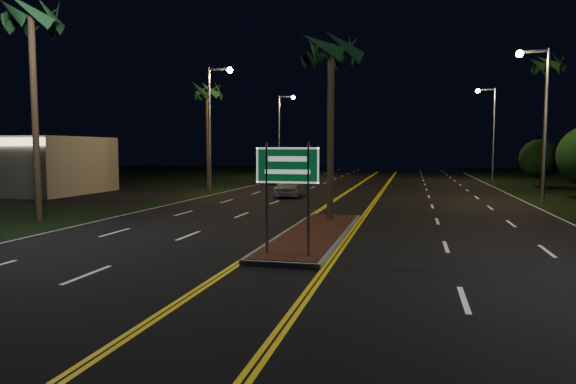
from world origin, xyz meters
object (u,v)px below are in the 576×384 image
(palm_left_near, at_px, (31,19))
(shrub_far, at_px, (539,159))
(streetlight_left_mid, at_px, (214,114))
(streetlight_left_far, at_px, (282,126))
(streetlight_right_mid, at_px, (540,106))
(car_near, at_px, (288,185))
(palm_left_far, at_px, (207,92))
(highway_sign, at_px, (287,176))
(median_island, at_px, (315,234))
(palm_median, at_px, (331,50))
(streetlight_right_far, at_px, (490,123))
(car_far, at_px, (280,174))
(palm_right_far, at_px, (548,66))

(palm_left_near, distance_m, shrub_far, 38.93)
(streetlight_left_mid, height_order, streetlight_left_far, same)
(streetlight_right_mid, relative_size, car_near, 1.94)
(streetlight_left_far, distance_m, palm_left_far, 16.28)
(streetlight_right_mid, bearing_deg, highway_sign, -118.93)
(highway_sign, relative_size, car_near, 0.69)
(median_island, relative_size, highway_sign, 3.20)
(palm_median, distance_m, shrub_far, 29.41)
(shrub_far, bearing_deg, streetlight_left_mid, -153.82)
(streetlight_left_mid, distance_m, car_near, 7.99)
(median_island, height_order, streetlight_right_far, streetlight_right_far)
(car_far, bearing_deg, shrub_far, 3.20)
(shrub_far, bearing_deg, median_island, -115.45)
(streetlight_right_mid, distance_m, streetlight_right_far, 20.00)
(palm_median, distance_m, palm_left_far, 21.69)
(streetlight_left_mid, relative_size, palm_left_far, 1.02)
(streetlight_left_far, height_order, streetlight_right_far, same)
(palm_median, distance_m, palm_right_far, 23.40)
(streetlight_left_mid, bearing_deg, highway_sign, -63.41)
(palm_right_far, height_order, car_far, palm_right_far)
(median_island, bearing_deg, shrub_far, 64.55)
(highway_sign, distance_m, shrub_far, 35.96)
(median_island, relative_size, palm_right_far, 1.00)
(streetlight_left_far, xyz_separation_m, shrub_far, (24.41, -8.00, -3.32))
(shrub_far, bearing_deg, palm_left_far, -163.26)
(median_island, distance_m, highway_sign, 4.80)
(median_island, relative_size, car_near, 2.21)
(streetlight_left_far, bearing_deg, car_far, -77.03)
(car_near, xyz_separation_m, car_far, (-3.79, 12.57, 0.05))
(palm_left_far, bearing_deg, streetlight_left_mid, -61.33)
(streetlight_right_mid, bearing_deg, palm_left_far, 165.63)
(streetlight_left_mid, height_order, palm_left_near, palm_left_near)
(streetlight_right_mid, xyz_separation_m, palm_median, (-10.61, -11.50, 1.62))
(streetlight_right_mid, bearing_deg, streetlight_right_far, 90.00)
(highway_sign, bearing_deg, car_near, 103.61)
(car_near, bearing_deg, palm_median, -76.04)
(highway_sign, bearing_deg, streetlight_left_far, 104.44)
(palm_left_near, relative_size, car_near, 2.11)
(streetlight_left_far, distance_m, streetlight_right_mid, 30.57)
(streetlight_left_mid, bearing_deg, streetlight_right_mid, -5.38)
(palm_median, height_order, palm_right_far, palm_right_far)
(streetlight_left_mid, relative_size, palm_right_far, 0.87)
(streetlight_left_far, distance_m, shrub_far, 25.90)
(median_island, xyz_separation_m, streetlight_right_far, (10.61, 35.00, 5.57))
(highway_sign, distance_m, palm_left_far, 28.77)
(streetlight_right_mid, xyz_separation_m, car_near, (-15.25, -0.06, -4.88))
(shrub_far, bearing_deg, streetlight_right_mid, -102.82)
(highway_sign, xyz_separation_m, streetlight_right_mid, (10.61, 19.20, 3.25))
(streetlight_left_far, height_order, car_far, streetlight_left_far)
(highway_sign, xyz_separation_m, palm_left_far, (-12.80, 25.20, 5.34))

